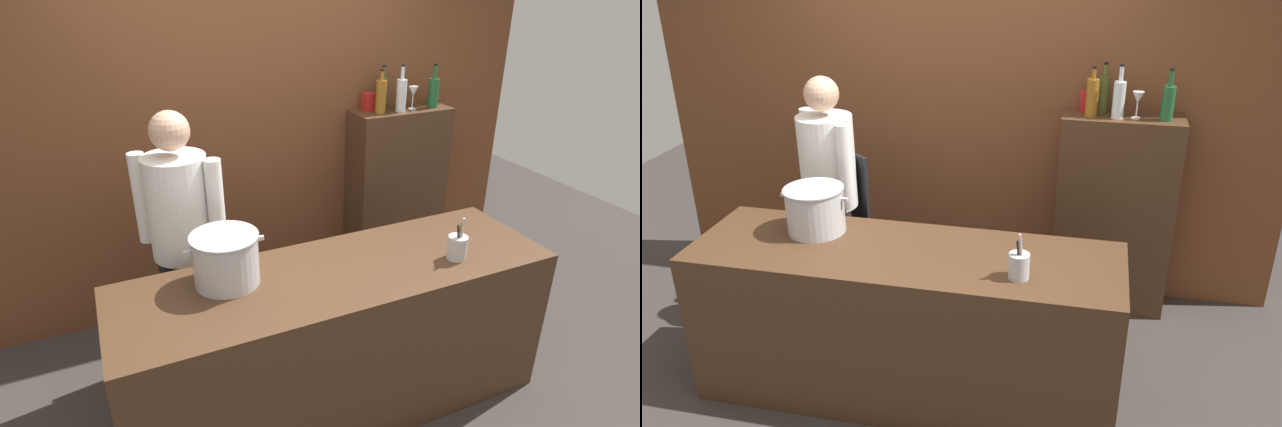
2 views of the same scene
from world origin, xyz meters
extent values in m
plane|color=#383330|center=(0.00, 0.00, 0.00)|extent=(8.00, 8.00, 0.00)
cube|color=brown|center=(0.00, 1.40, 1.50)|extent=(4.40, 0.10, 3.00)
cube|color=#472D1C|center=(0.00, 0.00, 0.45)|extent=(2.30, 0.70, 0.90)
cube|color=#472D1C|center=(1.10, 1.19, 0.68)|extent=(0.76, 0.32, 1.37)
cylinder|color=black|center=(-0.59, 0.55, 0.42)|extent=(0.14, 0.14, 0.84)
cylinder|color=black|center=(-0.75, 0.68, 0.42)|extent=(0.14, 0.14, 0.84)
cylinder|color=white|center=(-0.67, 0.62, 1.13)|extent=(0.34, 0.34, 0.58)
cube|color=black|center=(-0.56, 0.76, 0.89)|extent=(0.25, 0.20, 0.52)
cylinder|color=white|center=(-0.50, 0.48, 1.16)|extent=(0.09, 0.09, 0.52)
cylinder|color=white|center=(-0.84, 0.75, 1.16)|extent=(0.09, 0.09, 0.52)
sphere|color=tan|center=(-0.67, 0.62, 1.55)|extent=(0.21, 0.21, 0.21)
cylinder|color=#B7BABF|center=(-0.55, 0.13, 1.02)|extent=(0.32, 0.32, 0.25)
cylinder|color=#B7BABF|center=(-0.55, 0.13, 1.15)|extent=(0.33, 0.33, 0.01)
cube|color=#B7BABF|center=(-0.72, 0.13, 1.10)|extent=(0.04, 0.02, 0.02)
cube|color=#B7BABF|center=(-0.37, 0.13, 1.10)|extent=(0.04, 0.02, 0.02)
cylinder|color=#B7BABF|center=(0.63, -0.15, 0.97)|extent=(0.10, 0.10, 0.13)
cylinder|color=olive|center=(0.63, -0.15, 1.02)|extent=(0.02, 0.04, 0.21)
cylinder|color=#B7BABF|center=(0.64, -0.16, 1.03)|extent=(0.04, 0.04, 0.23)
cylinder|color=#262626|center=(0.62, -0.15, 1.01)|extent=(0.03, 0.02, 0.18)
cylinder|color=#475123|center=(0.96, 1.23, 1.48)|extent=(0.07, 0.07, 0.23)
cylinder|color=#475123|center=(0.96, 1.23, 1.64)|extent=(0.02, 0.02, 0.07)
cylinder|color=black|center=(0.96, 1.23, 1.68)|extent=(0.03, 0.03, 0.01)
cylinder|color=#8C5919|center=(0.89, 1.14, 1.48)|extent=(0.08, 0.08, 0.23)
cylinder|color=#8C5919|center=(0.89, 1.14, 1.63)|extent=(0.03, 0.03, 0.07)
cylinder|color=black|center=(0.89, 1.14, 1.67)|extent=(0.03, 0.03, 0.01)
cylinder|color=silver|center=(1.05, 1.13, 1.48)|extent=(0.07, 0.07, 0.23)
cylinder|color=silver|center=(1.05, 1.13, 1.64)|extent=(0.03, 0.03, 0.09)
cylinder|color=black|center=(1.05, 1.13, 1.69)|extent=(0.03, 0.03, 0.01)
cylinder|color=#1E592D|center=(1.35, 1.15, 1.47)|extent=(0.08, 0.08, 0.21)
cylinder|color=#1E592D|center=(1.35, 1.15, 1.63)|extent=(0.03, 0.03, 0.10)
cylinder|color=black|center=(1.35, 1.15, 1.68)|extent=(0.03, 0.03, 0.01)
cylinder|color=silver|center=(1.17, 1.15, 1.37)|extent=(0.06, 0.06, 0.01)
cylinder|color=silver|center=(1.17, 1.15, 1.42)|extent=(0.01, 0.01, 0.09)
cone|color=silver|center=(1.17, 1.15, 1.50)|extent=(0.07, 0.07, 0.08)
cube|color=red|center=(0.86, 1.26, 1.43)|extent=(0.08, 0.08, 0.13)
camera|label=1|loc=(-1.03, -2.02, 2.28)|focal=28.89mm
camera|label=2|loc=(0.93, -2.86, 2.49)|focal=36.12mm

